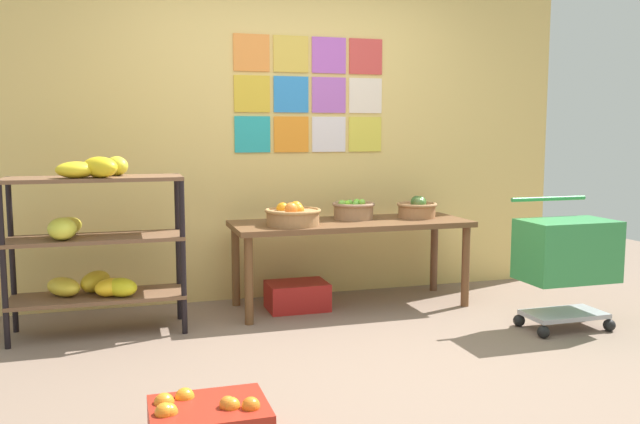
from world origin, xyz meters
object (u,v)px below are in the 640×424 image
Objects in this scene: orange_crate_foreground at (208,422)px; fruit_basket_right at (353,209)px; display_table at (351,231)px; shopping_cart at (567,255)px; produce_crate_under_table at (297,296)px; fruit_basket_left at (417,208)px; fruit_basket_back_left at (293,215)px; banana_shelf_unit at (92,237)px.

fruit_basket_right is at bearing 56.00° from orange_crate_foreground.
shopping_cart is (1.16, -0.97, -0.07)m from display_table.
fruit_basket_right is at bearing 11.37° from produce_crate_under_table.
display_table is 4.01× the size of produce_crate_under_table.
fruit_basket_right is 0.74× the size of produce_crate_under_table.
orange_crate_foreground is (-0.91, -1.95, -0.01)m from produce_crate_under_table.
shopping_cart reaches higher than fruit_basket_right.
orange_crate_foreground is (-1.32, -1.93, -0.48)m from display_table.
fruit_basket_left is at bearing 121.65° from shopping_cart.
fruit_basket_back_left reaches higher than fruit_basket_left.
banana_shelf_unit reaches higher than display_table.
banana_shelf_unit is 1.83m from display_table.
orange_crate_foreground is at bearing -124.00° from fruit_basket_right.
fruit_basket_right is 0.78m from produce_crate_under_table.
display_table is at bearing 11.38° from fruit_basket_back_left.
fruit_basket_right is 1.56m from shopping_cart.
banana_shelf_unit is at bearing 165.81° from shopping_cart.
fruit_basket_right is at bearing 171.63° from fruit_basket_left.
banana_shelf_unit is at bearing 105.77° from orange_crate_foreground.
fruit_basket_back_left reaches higher than orange_crate_foreground.
fruit_basket_back_left is at bearing 3.31° from banana_shelf_unit.
banana_shelf_unit is at bearing -174.58° from display_table.
fruit_basket_back_left is 1.22× the size of fruit_basket_right.
fruit_basket_back_left is at bearing -158.47° from fruit_basket_right.
orange_crate_foreground is at bearing -133.58° from fruit_basket_left.
fruit_basket_back_left reaches higher than display_table.
banana_shelf_unit is 1.52m from produce_crate_under_table.
orange_crate_foreground is at bearing -114.99° from produce_crate_under_table.
fruit_basket_back_left is 0.81× the size of orange_crate_foreground.
orange_crate_foreground is 0.57× the size of shopping_cart.
shopping_cart is at bearing -44.51° from fruit_basket_right.
display_table is at bearing -118.35° from fruit_basket_right.
fruit_basket_left is 0.36× the size of shopping_cart.
fruit_basket_left is at bearing 7.53° from fruit_basket_back_left.
banana_shelf_unit is 3.09m from shopping_cart.
banana_shelf_unit is 2.35× the size of orange_crate_foreground.
display_table is 5.40× the size of fruit_basket_right.
banana_shelf_unit is 1.90m from fruit_basket_right.
produce_crate_under_table is at bearing -168.63° from fruit_basket_right.
shopping_cart is (1.63, -0.87, -0.22)m from fruit_basket_back_left.
display_table is at bearing 141.01° from shopping_cart.
banana_shelf_unit is at bearing -176.69° from fruit_basket_back_left.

